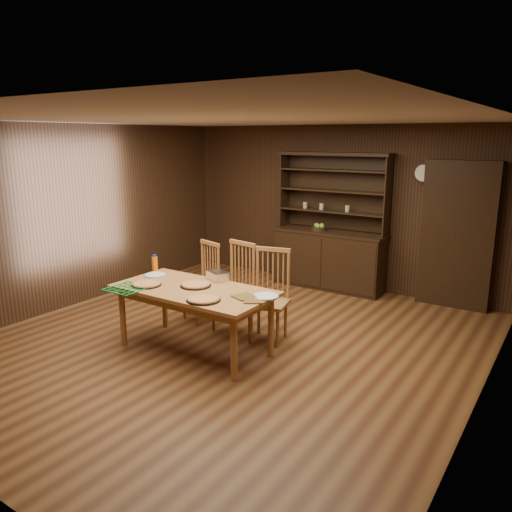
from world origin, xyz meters
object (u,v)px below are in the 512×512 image
Objects in this scene: chair_center at (237,284)px; juice_bottle at (155,263)px; china_hutch at (329,252)px; chair_right at (270,291)px; dining_table at (194,295)px; chair_left at (205,279)px.

chair_center is 1.09m from juice_bottle.
china_hutch is 1.95× the size of chair_right.
dining_table is 0.82m from chair_center.
chair_right is at bearing 57.44° from dining_table.
dining_table is 0.96m from chair_right.
chair_left is at bearing 122.99° from dining_table.
chair_right is (0.51, -0.01, -0.01)m from chair_center.
dining_table is 1.01m from juice_bottle.
chair_left is (-0.58, 0.89, -0.11)m from dining_table.
juice_bottle is (-1.13, -2.79, 0.25)m from china_hutch.
chair_right is 5.54× the size of juice_bottle.
dining_table is 1.64× the size of chair_right.
china_hutch is 2.35m from chair_right.
china_hutch is at bearing 95.99° from chair_center.
chair_right is at bearing 12.03° from chair_left.
china_hutch is 2.06× the size of chair_left.
dining_table is at bearing -136.37° from chair_right.
chair_left reaches higher than juice_bottle.
chair_right is (0.51, 0.80, -0.07)m from dining_table.
china_hutch reaches higher than chair_center.
chair_left is 0.59m from chair_center.
chair_left is at bearing -108.77° from china_hutch.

